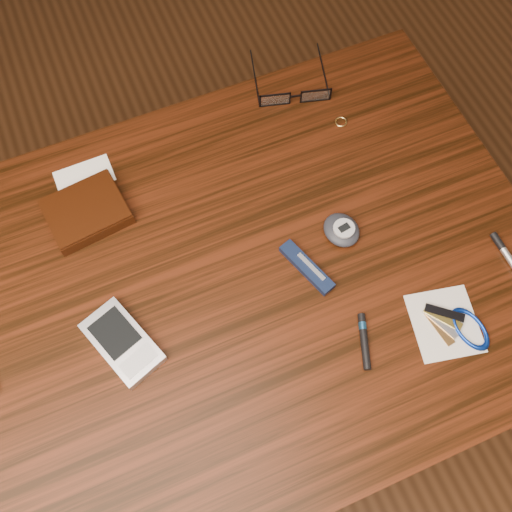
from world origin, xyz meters
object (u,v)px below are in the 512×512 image
object	(u,v)px
desk	(227,306)
wallet_and_card	(87,211)
eyeglasses	(295,95)
pocket_knife	(307,267)
notepad_keys	(457,326)
pedometer	(342,230)
pda_phone	(122,342)

from	to	relation	value
desk	wallet_and_card	size ratio (longest dim) A/B	6.31
eyeglasses	pocket_knife	world-z (taller)	eyeglasses
notepad_keys	pocket_knife	distance (m)	0.24
pedometer	notepad_keys	distance (m)	0.22
desk	eyeglasses	distance (m)	0.39
pda_phone	pedometer	xyz separation A→B (m)	(0.37, 0.04, 0.00)
pedometer	notepad_keys	bearing A→B (deg)	-66.39
pda_phone	notepad_keys	size ratio (longest dim) A/B	1.12
pda_phone	eyeglasses	bearing A→B (deg)	36.79
wallet_and_card	pocket_knife	xyz separation A→B (m)	(0.28, -0.22, -0.01)
notepad_keys	pedometer	bearing A→B (deg)	113.61
pda_phone	pocket_knife	xyz separation A→B (m)	(0.30, 0.00, -0.00)
wallet_and_card	eyeglasses	bearing A→B (deg)	11.68
pda_phone	notepad_keys	bearing A→B (deg)	-19.76
eyeglasses	pda_phone	xyz separation A→B (m)	(-0.41, -0.31, -0.00)
eyeglasses	pda_phone	bearing A→B (deg)	-143.21
wallet_and_card	pda_phone	world-z (taller)	wallet_and_card
desk	pocket_knife	distance (m)	0.17
pda_phone	notepad_keys	distance (m)	0.49
desk	pocket_knife	world-z (taller)	pocket_knife
wallet_and_card	notepad_keys	xyz separation A→B (m)	(0.45, -0.39, -0.01)
desk	pedometer	size ratio (longest dim) A/B	14.45
pedometer	pocket_knife	distance (m)	0.08
pda_phone	pedometer	size ratio (longest dim) A/B	1.99
notepad_keys	pocket_knife	bearing A→B (deg)	134.25
desk	pda_phone	distance (m)	0.20
wallet_and_card	pocket_knife	world-z (taller)	wallet_and_card
desk	wallet_and_card	distance (m)	0.28
eyeglasses	pda_phone	distance (m)	0.51
eyeglasses	pda_phone	world-z (taller)	eyeglasses
desk	pda_phone	bearing A→B (deg)	-169.81
pedometer	notepad_keys	world-z (taller)	pedometer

